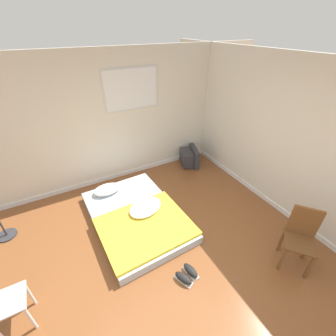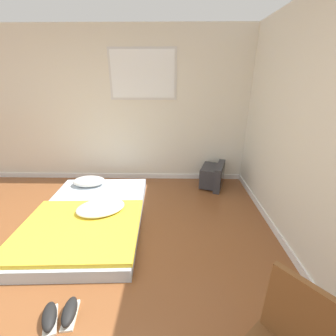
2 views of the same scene
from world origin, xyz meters
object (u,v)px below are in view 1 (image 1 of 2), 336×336
at_px(crt_tv, 190,157).
at_px(side_stool, 10,306).
at_px(mattress_bed, 136,215).
at_px(wooden_chair, 301,234).
at_px(sneaker_pair, 187,275).

height_order(crt_tv, side_stool, side_stool).
bearing_deg(crt_tv, mattress_bed, -148.81).
bearing_deg(crt_tv, side_stool, -151.40).
distance_m(mattress_bed, wooden_chair, 2.52).
bearing_deg(sneaker_pair, wooden_chair, -17.70).
bearing_deg(side_stool, sneaker_pair, -13.04).
distance_m(crt_tv, side_stool, 4.12).
distance_m(crt_tv, sneaker_pair, 2.93).
bearing_deg(crt_tv, wooden_chair, -92.49).
xyz_separation_m(mattress_bed, sneaker_pair, (0.21, -1.32, -0.05)).
relative_size(wooden_chair, sneaker_pair, 2.85).
height_order(mattress_bed, side_stool, side_stool).
bearing_deg(mattress_bed, sneaker_pair, -81.00).
bearing_deg(side_stool, wooden_chair, -15.07).
distance_m(wooden_chair, sneaker_pair, 1.65).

